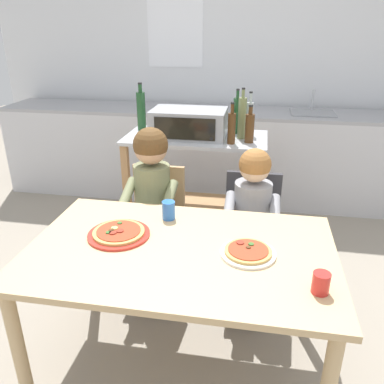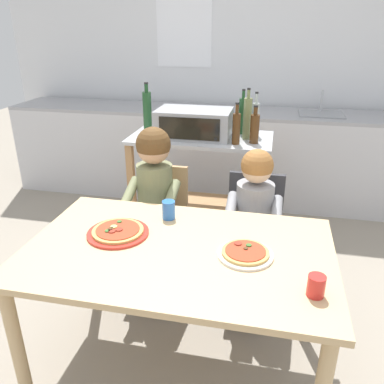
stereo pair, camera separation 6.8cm
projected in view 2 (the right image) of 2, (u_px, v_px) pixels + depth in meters
ground_plane at (213, 259)px, 3.01m from camera, size 10.54×10.54×0.00m
back_wall_tiled at (242, 57)px, 3.95m from camera, size 5.00×0.13×2.70m
kitchen_counter at (234, 155)px, 3.94m from camera, size 4.50×0.60×1.09m
kitchen_island_cart at (201, 174)px, 3.05m from camera, size 1.05×0.54×0.89m
toaster_oven at (194, 123)px, 2.89m from camera, size 0.54×0.35×0.20m
bottle_tall_green_wine at (255, 118)px, 2.92m from camera, size 0.05×0.05×0.32m
bottle_squat_spirits at (236, 128)px, 2.70m from camera, size 0.06×0.06×0.29m
bottle_dark_olive_oil at (255, 128)px, 2.73m from camera, size 0.06×0.06×0.26m
bottle_slim_sauce at (147, 110)px, 3.06m from camera, size 0.07×0.07×0.37m
bottle_brown_beer at (242, 115)px, 2.95m from camera, size 0.06×0.06×0.33m
bottle_clear_vinegar at (247, 118)px, 2.81m from camera, size 0.06×0.06×0.36m
dining_table at (178, 266)px, 1.82m from camera, size 1.39×0.87×0.73m
dining_chair_left at (159, 219)px, 2.59m from camera, size 0.36×0.36×0.81m
dining_chair_right at (253, 230)px, 2.45m from camera, size 0.36×0.36×0.81m
child_in_olive_shirt at (153, 193)px, 2.40m from camera, size 0.32×0.42×1.09m
child_in_grey_shirt at (253, 214)px, 2.28m from camera, size 0.32×0.42×1.00m
pizza_plate_red_rimmed at (118, 232)px, 1.89m from camera, size 0.30×0.30×0.03m
pizza_plate_white at (245, 253)px, 1.72m from camera, size 0.25×0.25×0.03m
drinking_cup_blue at (169, 210)px, 2.03m from camera, size 0.07×0.07×0.10m
drinking_cup_red at (316, 286)px, 1.45m from camera, size 0.07×0.07×0.08m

